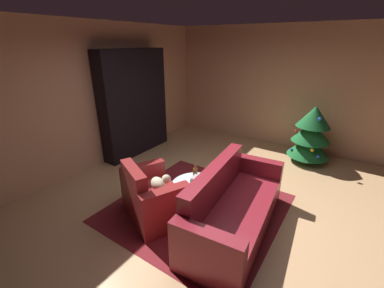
{
  "coord_description": "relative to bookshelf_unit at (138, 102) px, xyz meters",
  "views": [
    {
      "loc": [
        1.56,
        -2.95,
        2.41
      ],
      "look_at": [
        -0.46,
        0.07,
        0.91
      ],
      "focal_mm": 23.29,
      "sensor_mm": 36.0,
      "label": 1
    }
  ],
  "objects": [
    {
      "name": "bottle_on_table",
      "position": [
        2.2,
        -1.01,
        -0.64
      ],
      "size": [
        0.07,
        0.07,
        0.22
      ],
      "color": "#512F0F",
      "rests_on": "coffee_table"
    },
    {
      "name": "ground_plane",
      "position": [
        2.5,
        -0.94,
        -1.15
      ],
      "size": [
        7.43,
        7.43,
        0.0
      ],
      "primitive_type": "plane",
      "color": "tan"
    },
    {
      "name": "area_rug",
      "position": [
        2.34,
        -1.17,
        -1.15
      ],
      "size": [
        2.41,
        2.4,
        0.01
      ],
      "primitive_type": "cube",
      "color": "maroon",
      "rests_on": "ground"
    },
    {
      "name": "couch_red",
      "position": [
        2.96,
        -1.27,
        -0.84
      ],
      "size": [
        1.01,
        2.1,
        0.9
      ],
      "color": "maroon",
      "rests_on": "ground"
    },
    {
      "name": "book_stack_on_table",
      "position": [
        2.35,
        -1.18,
        -0.67
      ],
      "size": [
        0.21,
        0.19,
        0.13
      ],
      "color": "gray",
      "rests_on": "coffee_table"
    },
    {
      "name": "coffee_table",
      "position": [
        2.33,
        -1.18,
        -0.76
      ],
      "size": [
        0.77,
        0.77,
        0.42
      ],
      "color": "black",
      "rests_on": "ground"
    },
    {
      "name": "bookshelf_unit",
      "position": [
        0.0,
        0.0,
        0.0
      ],
      "size": [
        0.35,
        1.71,
        2.28
      ],
      "color": "black",
      "rests_on": "ground"
    },
    {
      "name": "armchair_red",
      "position": [
        1.89,
        -1.69,
        -0.84
      ],
      "size": [
        1.17,
        1.04,
        0.87
      ],
      "color": "maroon",
      "rests_on": "ground"
    },
    {
      "name": "decorated_tree",
      "position": [
        3.41,
        1.53,
        -0.52
      ],
      "size": [
        0.85,
        0.85,
        1.22
      ],
      "color": "brown",
      "rests_on": "ground"
    },
    {
      "name": "wall_left",
      "position": [
        -0.24,
        -0.94,
        0.24
      ],
      "size": [
        0.06,
        6.31,
        2.79
      ],
      "primitive_type": "cube",
      "color": "tan",
      "rests_on": "ground"
    },
    {
      "name": "wall_back",
      "position": [
        2.5,
        2.19,
        0.24
      ],
      "size": [
        5.54,
        0.06,
        2.79
      ],
      "primitive_type": "cube",
      "color": "tan",
      "rests_on": "ground"
    }
  ]
}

